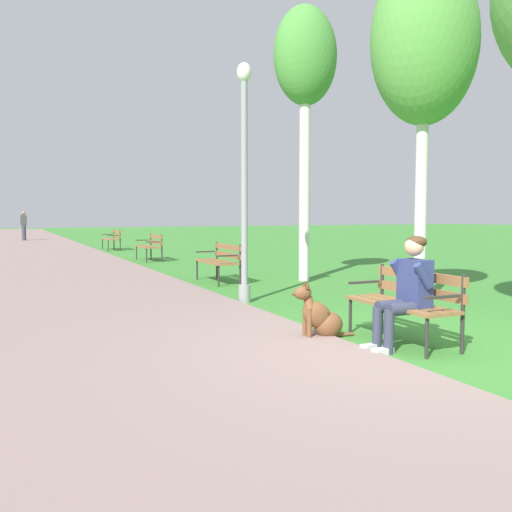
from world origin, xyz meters
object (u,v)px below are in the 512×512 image
park_bench_near (406,299)px  lamp_post_near (244,180)px  birch_tree_second (424,44)px  park_bench_furthest (112,238)px  park_bench_mid (220,259)px  pedestrian_distant (24,226)px  person_seated_on_near_bench (407,288)px  birch_tree_third (305,63)px  park_bench_far (151,245)px  dog_brown (321,317)px

park_bench_near → lamp_post_near: lamp_post_near is taller
park_bench_near → birch_tree_second: 4.66m
park_bench_furthest → lamp_post_near: (-0.49, -14.91, 1.54)m
park_bench_mid → park_bench_near: bearing=-90.8°
park_bench_furthest → pedestrian_distant: bearing=107.2°
person_seated_on_near_bench → birch_tree_third: birch_tree_third is taller
park_bench_far → lamp_post_near: bearing=-94.0°
park_bench_far → pedestrian_distant: pedestrian_distant is taller
dog_brown → lamp_post_near: lamp_post_near is taller
lamp_post_near → park_bench_far: bearing=86.0°
dog_brown → birch_tree_second: birch_tree_second is taller
park_bench_far → birch_tree_third: size_ratio=0.25×
park_bench_near → park_bench_mid: same height
park_bench_mid → park_bench_furthest: size_ratio=1.00×
park_bench_mid → birch_tree_third: 4.66m
dog_brown → person_seated_on_near_bench: bearing=-54.8°
park_bench_furthest → person_seated_on_near_bench: 18.64m
park_bench_furthest → lamp_post_near: 15.00m
park_bench_furthest → birch_tree_second: size_ratio=0.27×
park_bench_mid → park_bench_furthest: 12.14m
park_bench_furthest → park_bench_far: bearing=-88.7°
park_bench_furthest → dog_brown: (-0.76, -17.80, -0.25)m
dog_brown → pedestrian_distant: (-2.28, 27.64, 0.58)m
park_bench_near → park_bench_furthest: size_ratio=1.00×
park_bench_furthest → person_seated_on_near_bench: person_seated_on_near_bench is taller
park_bench_mid → birch_tree_third: bearing=-14.7°
park_bench_far → pedestrian_distant: 16.06m
birch_tree_third → person_seated_on_near_bench: bearing=-109.4°
park_bench_mid → birch_tree_third: birch_tree_third is taller
park_bench_near → person_seated_on_near_bench: size_ratio=1.20×
person_seated_on_near_bench → lamp_post_near: bearing=95.0°
park_bench_mid → person_seated_on_near_bench: person_seated_on_near_bench is taller
person_seated_on_near_bench → birch_tree_third: 7.58m
lamp_post_near → birch_tree_second: birch_tree_second is taller
lamp_post_near → park_bench_furthest: bearing=88.1°
park_bench_furthest → dog_brown: 17.82m
park_bench_mid → lamp_post_near: size_ratio=0.38×
park_bench_near → birch_tree_second: birch_tree_second is taller
park_bench_near → person_seated_on_near_bench: 0.37m
lamp_post_near → birch_tree_third: size_ratio=0.66×
lamp_post_near → birch_tree_second: 3.59m
park_bench_furthest → pedestrian_distant: 10.29m
park_bench_furthest → person_seated_on_near_bench: bearing=-90.5°
dog_brown → lamp_post_near: bearing=84.8°
park_bench_near → birch_tree_second: (1.98, 2.07, 3.68)m
pedestrian_distant → birch_tree_third: bearing=-77.5°
person_seated_on_near_bench → dog_brown: bearing=125.2°
lamp_post_near → dog_brown: bearing=-95.2°
birch_tree_third → lamp_post_near: bearing=-136.8°
park_bench_far → pedestrian_distant: bearing=101.4°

